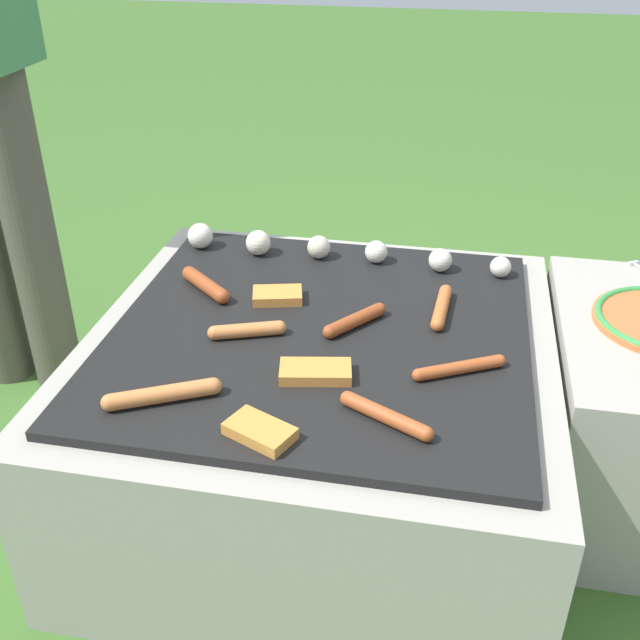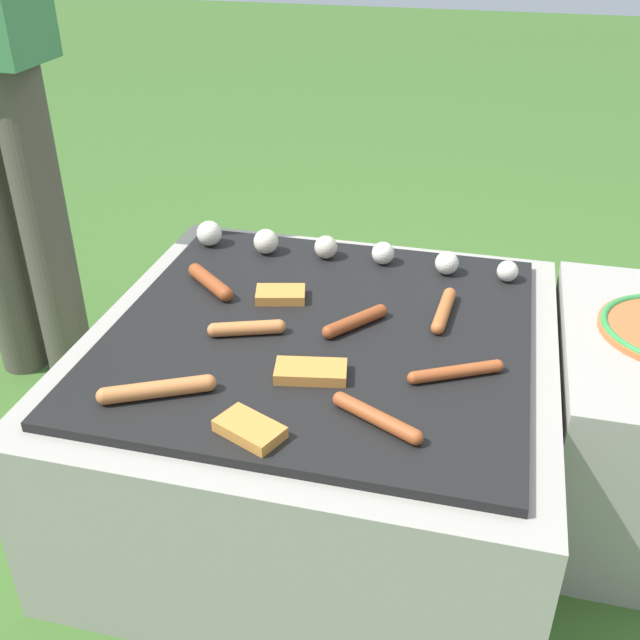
{
  "view_description": "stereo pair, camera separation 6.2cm",
  "coord_description": "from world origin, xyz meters",
  "views": [
    {
      "loc": [
        0.23,
        -1.19,
        1.15
      ],
      "look_at": [
        0.0,
        0.0,
        0.43
      ],
      "focal_mm": 42.0,
      "sensor_mm": 36.0,
      "label": 1
    },
    {
      "loc": [
        0.29,
        -1.18,
        1.15
      ],
      "look_at": [
        0.0,
        0.0,
        0.43
      ],
      "focal_mm": 42.0,
      "sensor_mm": 36.0,
      "label": 2
    }
  ],
  "objects": [
    {
      "name": "sausage_mid_right",
      "position": [
        0.16,
        -0.26,
        0.43
      ],
      "size": [
        0.16,
        0.09,
        0.02
      ],
      "color": "#A34C23",
      "rests_on": "grill"
    },
    {
      "name": "sausage_front_center",
      "position": [
        -0.13,
        -0.05,
        0.43
      ],
      "size": [
        0.14,
        0.07,
        0.03
      ],
      "color": "#C6753D",
      "rests_on": "grill"
    },
    {
      "name": "sausage_front_left",
      "position": [
        0.06,
        0.02,
        0.43
      ],
      "size": [
        0.11,
        0.13,
        0.03
      ],
      "color": "#93421E",
      "rests_on": "grill"
    },
    {
      "name": "sausage_back_center",
      "position": [
        -0.21,
        -0.27,
        0.43
      ],
      "size": [
        0.18,
        0.1,
        0.03
      ],
      "color": "#C6753D",
      "rests_on": "grill"
    },
    {
      "name": "ground_plane",
      "position": [
        0.0,
        0.0,
        0.0
      ],
      "size": [
        14.0,
        14.0,
        0.0
      ],
      "primitive_type": "plane",
      "color": "#3D6628"
    },
    {
      "name": "bread_slice_left",
      "position": [
        0.02,
        -0.16,
        0.42
      ],
      "size": [
        0.13,
        0.08,
        0.02
      ],
      "color": "#D18438",
      "rests_on": "grill"
    },
    {
      "name": "mushroom_row",
      "position": [
        -0.05,
        0.3,
        0.44
      ],
      "size": [
        0.73,
        0.07,
        0.06
      ],
      "color": "silver",
      "rests_on": "grill"
    },
    {
      "name": "sausage_front_right",
      "position": [
        -0.26,
        0.1,
        0.43
      ],
      "size": [
        0.13,
        0.12,
        0.03
      ],
      "color": "#93421E",
      "rests_on": "grill"
    },
    {
      "name": "grill",
      "position": [
        0.0,
        0.0,
        0.2
      ],
      "size": [
        0.89,
        0.89,
        0.41
      ],
      "color": "#9E998E",
      "rests_on": "ground_plane"
    },
    {
      "name": "sausage_back_left",
      "position": [
        0.26,
        -0.1,
        0.42
      ],
      "size": [
        0.16,
        0.09,
        0.02
      ],
      "color": "#A34C23",
      "rests_on": "grill"
    },
    {
      "name": "bread_slice_right",
      "position": [
        -0.11,
        0.1,
        0.42
      ],
      "size": [
        0.11,
        0.09,
        0.02
      ],
      "color": "#D18438",
      "rests_on": "grill"
    },
    {
      "name": "bread_slice_center",
      "position": [
        -0.03,
        -0.33,
        0.42
      ],
      "size": [
        0.12,
        0.1,
        0.02
      ],
      "color": "#D18438",
      "rests_on": "grill"
    },
    {
      "name": "sausage_back_right",
      "position": [
        0.22,
        0.11,
        0.43
      ],
      "size": [
        0.03,
        0.16,
        0.03
      ],
      "color": "#B7602D",
      "rests_on": "grill"
    }
  ]
}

